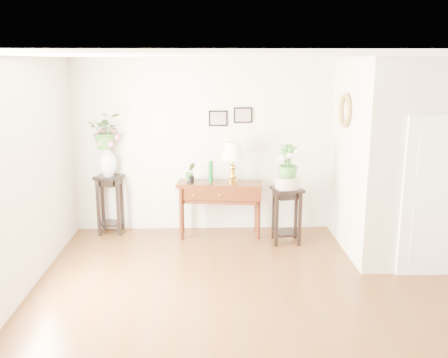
{
  "coord_description": "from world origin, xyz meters",
  "views": [
    {
      "loc": [
        -0.8,
        -5.26,
        2.74
      ],
      "look_at": [
        -0.6,
        1.3,
        1.19
      ],
      "focal_mm": 40.0,
      "sensor_mm": 36.0,
      "label": 1
    }
  ],
  "objects_px": {
    "console_table": "(220,209)",
    "plant_stand_b": "(286,215)",
    "table_lamp": "(232,160)",
    "plant_stand_a": "(110,204)"
  },
  "relations": [
    {
      "from": "table_lamp",
      "to": "plant_stand_b",
      "type": "distance_m",
      "value": 1.19
    },
    {
      "from": "console_table",
      "to": "table_lamp",
      "type": "xyz_separation_m",
      "value": [
        0.2,
        0.0,
        0.79
      ]
    },
    {
      "from": "table_lamp",
      "to": "plant_stand_a",
      "type": "distance_m",
      "value": 2.13
    },
    {
      "from": "plant_stand_b",
      "to": "table_lamp",
      "type": "bearing_deg",
      "value": 158.63
    },
    {
      "from": "console_table",
      "to": "plant_stand_a",
      "type": "distance_m",
      "value": 1.79
    },
    {
      "from": "console_table",
      "to": "plant_stand_b",
      "type": "height_order",
      "value": "console_table"
    },
    {
      "from": "console_table",
      "to": "plant_stand_b",
      "type": "distance_m",
      "value": 1.07
    },
    {
      "from": "plant_stand_a",
      "to": "plant_stand_b",
      "type": "xyz_separation_m",
      "value": [
        2.8,
        -0.54,
        -0.04
      ]
    },
    {
      "from": "plant_stand_b",
      "to": "plant_stand_a",
      "type": "bearing_deg",
      "value": 169.16
    },
    {
      "from": "console_table",
      "to": "plant_stand_a",
      "type": "height_order",
      "value": "plant_stand_a"
    }
  ]
}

